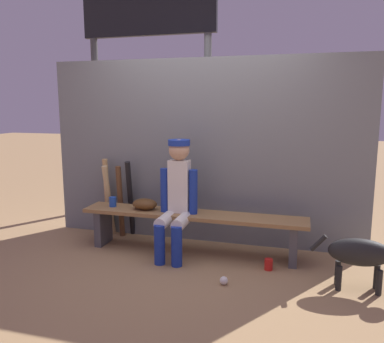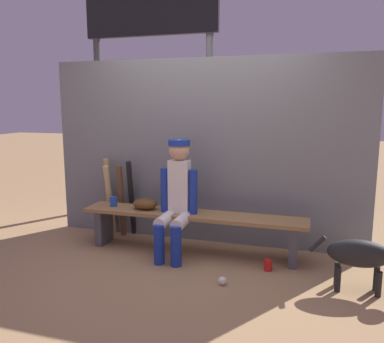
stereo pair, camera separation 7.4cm
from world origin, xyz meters
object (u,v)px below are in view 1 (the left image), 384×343
at_px(bat_wood_tan, 107,197).
at_px(baseball, 224,281).
at_px(cup_on_bench, 113,202).
at_px(dog, 367,253).
at_px(bat_wood_dark, 120,202).
at_px(cup_on_ground, 269,264).
at_px(dugout_bench, 192,222).
at_px(baseball_glove, 145,204).
at_px(player_seated, 176,195).
at_px(scoreboard, 152,27).
at_px(bat_aluminum_black, 130,199).
at_px(bat_wood_natural, 109,200).

xyz_separation_m(bat_wood_tan, baseball, (1.66, -0.99, -0.44)).
relative_size(cup_on_bench, dog, 0.13).
relative_size(bat_wood_dark, cup_on_ground, 7.94).
xyz_separation_m(dugout_bench, dog, (1.67, -0.43, -0.01)).
bearing_deg(baseball_glove, dog, -11.08).
relative_size(player_seated, baseball, 16.63).
relative_size(baseball, scoreboard, 0.02).
height_order(bat_aluminum_black, cup_on_ground, bat_aluminum_black).
bearing_deg(scoreboard, bat_wood_tan, -103.04).
distance_m(bat_wood_dark, dog, 2.74).
relative_size(dugout_bench, cup_on_ground, 22.07).
bearing_deg(dugout_bench, bat_wood_natural, 166.07).
height_order(bat_aluminum_black, bat_wood_tan, bat_wood_tan).
height_order(baseball_glove, bat_wood_dark, bat_wood_dark).
bearing_deg(bat_aluminum_black, bat_wood_tan, 177.59).
height_order(baseball_glove, scoreboard, scoreboard).
bearing_deg(player_seated, baseball_glove, 165.37).
relative_size(bat_wood_dark, bat_wood_natural, 0.99).
bearing_deg(cup_on_ground, bat_aluminum_black, 162.12).
bearing_deg(player_seated, cup_on_bench, 171.70).
distance_m(bat_wood_natural, cup_on_ground, 2.07).
bearing_deg(player_seated, dugout_bench, 36.66).
xyz_separation_m(bat_wood_dark, dog, (2.65, -0.71, -0.10)).
distance_m(player_seated, bat_wood_tan, 1.15).
xyz_separation_m(player_seated, dog, (1.82, -0.33, -0.33)).
distance_m(baseball_glove, bat_wood_dark, 0.51).
bearing_deg(cup_on_ground, scoreboard, 138.80).
bearing_deg(bat_wood_dark, dugout_bench, -15.61).
distance_m(bat_aluminum_black, cup_on_ground, 1.84).
height_order(bat_aluminum_black, bat_wood_natural, bat_aluminum_black).
bearing_deg(baseball, baseball_glove, 147.33).
bearing_deg(bat_wood_dark, baseball, -32.54).
distance_m(player_seated, bat_wood_natural, 1.08).
distance_m(bat_wood_dark, scoreboard, 2.44).
relative_size(baseball_glove, dog, 0.33).
distance_m(cup_on_bench, scoreboard, 2.51).
bearing_deg(baseball_glove, bat_wood_dark, 147.76).
distance_m(bat_wood_tan, scoreboard, 2.39).
bearing_deg(bat_wood_tan, player_seated, -22.93).
distance_m(bat_wood_dark, cup_on_bench, 0.27).
xyz_separation_m(baseball_glove, bat_wood_natural, (-0.59, 0.28, -0.07)).
relative_size(player_seated, scoreboard, 0.33).
bearing_deg(bat_aluminum_black, cup_on_bench, -103.42).
bearing_deg(bat_wood_dark, bat_wood_tan, 163.02).
relative_size(cup_on_ground, dog, 0.13).
height_order(bat_wood_natural, cup_on_ground, bat_wood_natural).
relative_size(baseball_glove, bat_wood_natural, 0.32).
bearing_deg(dugout_bench, dog, -14.53).
relative_size(baseball_glove, cup_on_ground, 2.55).
xyz_separation_m(player_seated, scoreboard, (-0.81, 1.44, 1.97)).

